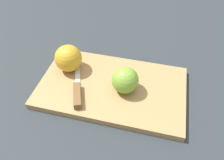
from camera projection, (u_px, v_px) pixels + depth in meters
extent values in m
plane|color=#282D33|center=(112.00, 89.00, 0.63)|extent=(4.00, 4.00, 0.00)
cube|color=#A37A4C|center=(112.00, 87.00, 0.62)|extent=(0.45, 0.31, 0.02)
sphere|color=olive|center=(125.00, 80.00, 0.58)|extent=(0.07, 0.07, 0.07)
cylinder|color=beige|center=(125.00, 81.00, 0.57)|extent=(0.07, 0.01, 0.07)
sphere|color=gold|center=(68.00, 58.00, 0.63)|extent=(0.08, 0.08, 0.08)
cylinder|color=beige|center=(67.00, 57.00, 0.64)|extent=(0.02, 0.07, 0.07)
cube|color=silver|center=(77.00, 74.00, 0.64)|extent=(0.07, 0.09, 0.00)
cube|color=brown|center=(77.00, 95.00, 0.57)|extent=(0.06, 0.08, 0.02)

